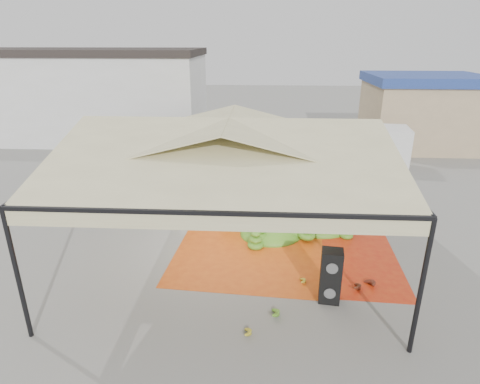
# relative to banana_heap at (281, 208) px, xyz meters

# --- Properties ---
(ground) EXTENTS (90.00, 90.00, 0.00)m
(ground) POSITION_rel_banana_heap_xyz_m (-1.60, -1.98, -0.54)
(ground) COLOR slate
(ground) RESTS_ON ground
(canopy_tent) EXTENTS (8.10, 8.10, 4.00)m
(canopy_tent) POSITION_rel_banana_heap_xyz_m (-1.60, -1.98, 2.76)
(canopy_tent) COLOR black
(canopy_tent) RESTS_ON ground
(building_white) EXTENTS (14.30, 6.30, 5.40)m
(building_white) POSITION_rel_banana_heap_xyz_m (-11.60, 12.02, 2.17)
(building_white) COLOR silver
(building_white) RESTS_ON ground
(building_tan) EXTENTS (6.30, 5.30, 4.10)m
(building_tan) POSITION_rel_banana_heap_xyz_m (8.40, 11.02, 1.53)
(building_tan) COLOR tan
(building_tan) RESTS_ON ground
(tarp_left) EXTENTS (4.68, 4.49, 0.01)m
(tarp_left) POSITION_rel_banana_heap_xyz_m (-1.02, -2.17, -0.54)
(tarp_left) COLOR #D55814
(tarp_left) RESTS_ON ground
(tarp_right) EXTENTS (3.84, 4.01, 0.01)m
(tarp_right) POSITION_rel_banana_heap_xyz_m (1.44, -2.41, -0.54)
(tarp_right) COLOR #C73D12
(tarp_right) RESTS_ON ground
(banana_heap) EXTENTS (6.06, 5.46, 1.09)m
(banana_heap) POSITION_rel_banana_heap_xyz_m (0.00, 0.00, 0.00)
(banana_heap) COLOR #3D841B
(banana_heap) RESTS_ON ground
(hand_yellow_a) EXTENTS (0.40, 0.33, 0.17)m
(hand_yellow_a) POSITION_rel_banana_heap_xyz_m (0.36, -3.63, -0.46)
(hand_yellow_a) COLOR gold
(hand_yellow_a) RESTS_ON ground
(hand_yellow_b) EXTENTS (0.43, 0.36, 0.19)m
(hand_yellow_b) POSITION_rel_banana_heap_xyz_m (-1.01, -5.68, -0.45)
(hand_yellow_b) COLOR gold
(hand_yellow_b) RESTS_ON ground
(hand_red_a) EXTENTS (0.55, 0.49, 0.21)m
(hand_red_a) POSITION_rel_banana_heap_xyz_m (1.72, -3.80, -0.44)
(hand_red_a) COLOR #512312
(hand_red_a) RESTS_ON ground
(hand_red_b) EXTENTS (0.60, 0.56, 0.22)m
(hand_red_b) POSITION_rel_banana_heap_xyz_m (2.10, -3.70, -0.44)
(hand_red_b) COLOR #5F2515
(hand_red_b) RESTS_ON ground
(hand_green) EXTENTS (0.49, 0.40, 0.22)m
(hand_green) POSITION_rel_banana_heap_xyz_m (-0.41, -5.01, -0.43)
(hand_green) COLOR #357017
(hand_green) RESTS_ON ground
(hanging_bunches) EXTENTS (4.74, 0.24, 0.20)m
(hanging_bunches) POSITION_rel_banana_heap_xyz_m (0.46, -0.57, 2.08)
(hanging_bunches) COLOR #3C7E1A
(hanging_bunches) RESTS_ON ground
(speaker_stack) EXTENTS (0.55, 0.49, 1.37)m
(speaker_stack) POSITION_rel_banana_heap_xyz_m (1.00, -4.34, 0.14)
(speaker_stack) COLOR black
(speaker_stack) RESTS_ON ground
(banana_leaves) EXTENTS (0.96, 1.36, 3.70)m
(banana_leaves) POSITION_rel_banana_heap_xyz_m (-3.20, 0.57, -0.54)
(banana_leaves) COLOR #2E6A1C
(banana_leaves) RESTS_ON ground
(vendor) EXTENTS (0.67, 0.56, 1.55)m
(vendor) POSITION_rel_banana_heap_xyz_m (-0.95, 2.01, 0.23)
(vendor) COLOR gray
(vendor) RESTS_ON ground
(truck_left) EXTENTS (6.47, 3.48, 2.11)m
(truck_left) POSITION_rel_banana_heap_xyz_m (-3.67, 6.74, 0.76)
(truck_left) COLOR #463417
(truck_left) RESTS_ON ground
(truck_right) EXTENTS (6.08, 2.70, 2.02)m
(truck_right) POSITION_rel_banana_heap_xyz_m (3.57, 6.79, 0.70)
(truck_right) COLOR #4E381A
(truck_right) RESTS_ON ground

